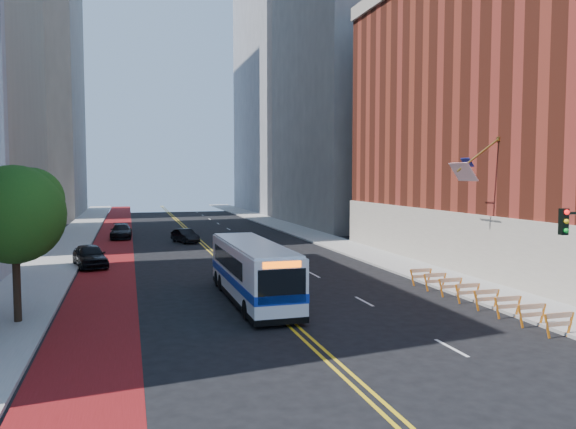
% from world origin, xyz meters
% --- Properties ---
extents(ground, '(160.00, 160.00, 0.00)m').
position_xyz_m(ground, '(0.00, 0.00, 0.00)').
color(ground, black).
rests_on(ground, ground).
extents(sidewalk_left, '(4.00, 140.00, 0.15)m').
position_xyz_m(sidewalk_left, '(-12.00, 30.00, 0.07)').
color(sidewalk_left, gray).
rests_on(sidewalk_left, ground).
extents(sidewalk_right, '(4.00, 140.00, 0.15)m').
position_xyz_m(sidewalk_right, '(12.00, 30.00, 0.07)').
color(sidewalk_right, gray).
rests_on(sidewalk_right, ground).
extents(bus_lane_paint, '(3.60, 140.00, 0.01)m').
position_xyz_m(bus_lane_paint, '(-8.10, 30.00, 0.00)').
color(bus_lane_paint, '#620E0E').
rests_on(bus_lane_paint, ground).
extents(center_line_inner, '(0.14, 140.00, 0.01)m').
position_xyz_m(center_line_inner, '(-0.18, 30.00, 0.00)').
color(center_line_inner, gold).
rests_on(center_line_inner, ground).
extents(center_line_outer, '(0.14, 140.00, 0.01)m').
position_xyz_m(center_line_outer, '(0.18, 30.00, 0.00)').
color(center_line_outer, gold).
rests_on(center_line_outer, ground).
extents(lane_dashes, '(0.14, 98.20, 0.01)m').
position_xyz_m(lane_dashes, '(4.80, 38.00, 0.01)').
color(lane_dashes, silver).
rests_on(lane_dashes, ground).
extents(brick_building, '(18.73, 36.00, 22.00)m').
position_xyz_m(brick_building, '(21.93, 12.00, 10.96)').
color(brick_building, maroon).
rests_on(brick_building, ground).
extents(midrise_right_near, '(18.00, 26.00, 40.00)m').
position_xyz_m(midrise_right_near, '(23.00, 48.00, 20.00)').
color(midrise_right_near, slate).
rests_on(midrise_right_near, ground).
extents(midrise_right_far, '(20.00, 28.00, 55.00)m').
position_xyz_m(midrise_right_far, '(24.00, 78.00, 27.50)').
color(midrise_right_far, gray).
rests_on(midrise_right_far, ground).
extents(midrise_left_far, '(20.00, 26.00, 65.00)m').
position_xyz_m(midrise_left_far, '(-24.00, 78.00, 32.50)').
color(midrise_left_far, slate).
rests_on(midrise_left_far, ground).
extents(construction_barriers, '(1.42, 10.91, 1.00)m').
position_xyz_m(construction_barriers, '(9.60, 3.42, 0.68)').
color(construction_barriers, orange).
rests_on(construction_barriers, ground).
extents(street_tree, '(4.20, 4.20, 6.70)m').
position_xyz_m(street_tree, '(-11.24, 6.04, 4.91)').
color(street_tree, black).
rests_on(street_tree, sidewalk_left).
extents(transit_bus, '(2.50, 10.92, 3.00)m').
position_xyz_m(transit_bus, '(-0.64, 7.71, 1.56)').
color(transit_bus, silver).
rests_on(transit_bus, ground).
extents(car_a, '(2.93, 5.03, 1.61)m').
position_xyz_m(car_a, '(-9.30, 21.14, 0.80)').
color(car_a, black).
rests_on(car_a, ground).
extents(car_b, '(2.54, 4.16, 1.29)m').
position_xyz_m(car_b, '(-1.50, 33.82, 0.65)').
color(car_b, black).
rests_on(car_b, ground).
extents(car_c, '(2.18, 5.12, 1.47)m').
position_xyz_m(car_c, '(-7.40, 39.07, 0.74)').
color(car_c, black).
rests_on(car_c, ground).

